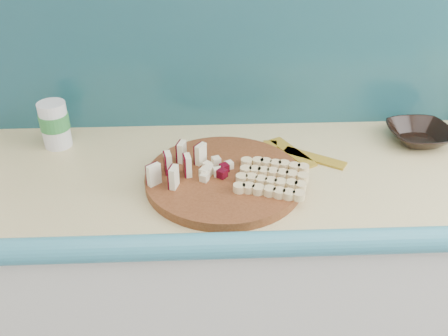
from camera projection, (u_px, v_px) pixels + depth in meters
kitchen_counter at (348, 287)px, 1.61m from camera, size 2.20×0.63×0.91m
backsplash at (355, 45)px, 1.47m from camera, size 2.20×0.02×0.50m
cutting_board at (224, 179)px, 1.30m from camera, size 0.50×0.50×0.03m
apple_wedges at (177, 164)px, 1.28m from camera, size 0.14×0.16×0.06m
apple_chunks at (214, 170)px, 1.29m from camera, size 0.06×0.07×0.02m
banana_slices at (272, 178)px, 1.26m from camera, size 0.21×0.19×0.02m
brown_bowl at (419, 135)px, 1.48m from camera, size 0.19×0.19×0.05m
canister at (55, 124)px, 1.43m from camera, size 0.08×0.08×0.14m
banana_peel at (292, 156)px, 1.41m from camera, size 0.24×0.20×0.01m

